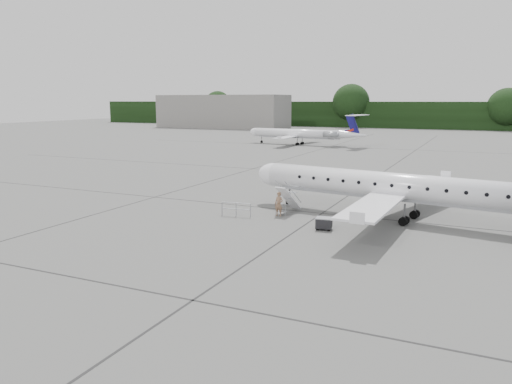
% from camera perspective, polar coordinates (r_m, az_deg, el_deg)
% --- Properties ---
extents(ground, '(320.00, 320.00, 0.00)m').
position_cam_1_polar(ground, '(29.06, 14.46, -6.53)').
color(ground, slate).
rests_on(ground, ground).
extents(treeline, '(260.00, 4.00, 8.00)m').
position_cam_1_polar(treeline, '(157.58, 23.28, 8.00)').
color(treeline, black).
rests_on(treeline, ground).
extents(terminal_building, '(40.00, 14.00, 10.00)m').
position_cam_1_polar(terminal_building, '(156.48, -3.81, 9.17)').
color(terminal_building, slate).
rests_on(terminal_building, ground).
extents(main_regional_jet, '(28.65, 22.66, 6.66)m').
position_cam_1_polar(main_regional_jet, '(36.02, 15.99, 2.07)').
color(main_regional_jet, white).
rests_on(main_regional_jet, ground).
extents(airstair, '(1.24, 2.59, 2.09)m').
position_cam_1_polar(airstair, '(37.44, 3.74, -0.80)').
color(airstair, white).
rests_on(airstair, ground).
extents(passenger, '(0.70, 0.51, 1.78)m').
position_cam_1_polar(passenger, '(36.30, 2.62, -1.39)').
color(passenger, '#836047').
rests_on(passenger, ground).
extents(safety_railing, '(2.19, 0.34, 1.00)m').
position_cam_1_polar(safety_railing, '(36.25, -2.29, -2.03)').
color(safety_railing, '#909398').
rests_on(safety_railing, ground).
extents(baggage_cart, '(1.09, 0.93, 0.87)m').
position_cam_1_polar(baggage_cart, '(32.85, 7.77, -3.55)').
color(baggage_cart, black).
rests_on(baggage_cart, ground).
extents(bg_regional_left, '(24.19, 18.56, 5.93)m').
position_cam_1_polar(bg_regional_left, '(95.83, 4.60, 7.18)').
color(bg_regional_left, white).
rests_on(bg_regional_left, ground).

